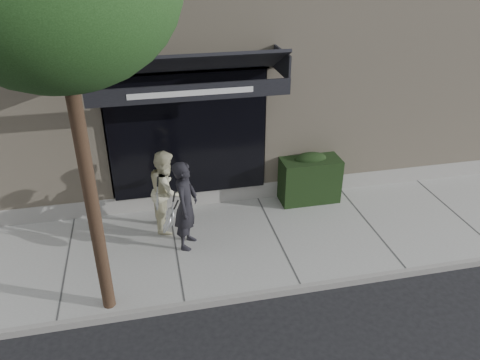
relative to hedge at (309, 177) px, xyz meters
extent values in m
plane|color=black|center=(-1.10, -1.25, -0.66)|extent=(80.00, 80.00, 0.00)
cube|color=gray|center=(-1.10, -1.25, -0.60)|extent=(20.00, 3.00, 0.12)
cube|color=gray|center=(-1.10, -2.80, -0.59)|extent=(20.00, 0.10, 0.14)
cube|color=tan|center=(-1.10, 3.75, 2.09)|extent=(14.00, 7.00, 5.50)
cube|color=gray|center=(-1.10, 0.45, -0.41)|extent=(14.02, 0.42, 0.50)
cube|color=black|center=(-2.60, 0.30, 1.14)|extent=(3.20, 0.30, 2.60)
cube|color=gray|center=(-4.20, 0.45, 1.14)|extent=(0.08, 0.40, 2.60)
cube|color=gray|center=(-1.00, 0.45, 1.14)|extent=(0.08, 0.40, 2.60)
cube|color=gray|center=(-2.60, 0.45, 2.48)|extent=(3.36, 0.40, 0.12)
cube|color=black|center=(-2.60, -0.25, 2.74)|extent=(3.60, 1.03, 0.55)
cube|color=black|center=(-2.60, -0.75, 2.35)|extent=(3.60, 0.05, 0.30)
cube|color=white|center=(-2.60, -0.78, 2.35)|extent=(2.20, 0.01, 0.10)
cube|color=black|center=(-4.38, -0.25, 2.66)|extent=(0.04, 1.00, 0.45)
cube|color=black|center=(-0.82, -0.25, 2.66)|extent=(0.04, 1.00, 0.45)
cube|color=black|center=(0.00, 0.00, -0.04)|extent=(1.30, 0.70, 1.00)
ellipsoid|color=black|center=(0.00, 0.00, 0.46)|extent=(0.71, 0.38, 0.27)
cylinder|color=black|center=(-4.30, -2.55, 1.74)|extent=(0.20, 0.20, 4.80)
imported|color=black|center=(-2.85, -1.18, 0.35)|extent=(0.64, 0.76, 1.77)
torus|color=silver|center=(-3.16, -1.43, 0.29)|extent=(0.17, 0.32, 0.30)
cylinder|color=silver|center=(-3.16, -1.43, 0.29)|extent=(0.13, 0.28, 0.26)
cylinder|color=silver|center=(-3.16, -1.43, 0.29)|extent=(0.18, 0.06, 0.06)
cylinder|color=black|center=(-3.16, -1.43, 0.29)|extent=(0.20, 0.08, 0.08)
torus|color=silver|center=(-3.23, -1.49, 0.20)|extent=(0.17, 0.31, 0.28)
cylinder|color=silver|center=(-3.23, -1.49, 0.20)|extent=(0.14, 0.28, 0.25)
cylinder|color=silver|center=(-3.23, -1.49, 0.20)|extent=(0.17, 0.03, 0.10)
cylinder|color=black|center=(-3.23, -1.49, 0.20)|extent=(0.20, 0.04, 0.12)
imported|color=beige|center=(-3.15, -0.45, 0.30)|extent=(0.76, 0.91, 1.68)
torus|color=silver|center=(-3.36, -0.75, 0.25)|extent=(0.08, 0.31, 0.30)
cylinder|color=silver|center=(-3.36, -0.75, 0.25)|extent=(0.05, 0.27, 0.27)
cylinder|color=silver|center=(-3.36, -0.75, 0.25)|extent=(0.18, 0.03, 0.04)
cylinder|color=black|center=(-3.36, -0.75, 0.25)|extent=(0.20, 0.05, 0.05)
camera|label=1|loc=(-3.45, -8.62, 4.85)|focal=35.00mm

